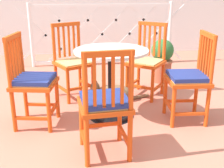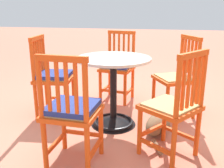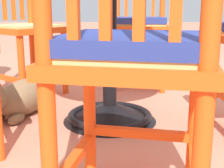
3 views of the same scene
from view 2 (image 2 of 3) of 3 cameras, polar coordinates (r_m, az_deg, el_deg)
The scene contains 8 objects.
ground_plane at distance 2.98m, azimuth -2.57°, elevation -7.46°, with size 24.00×24.00×0.00m, color #C6755B.
cafe_table at distance 2.72m, azimuth 0.31°, elevation -3.38°, with size 0.76×0.76×0.73m.
orange_chair_near_fence at distance 2.01m, azimuth -8.78°, elevation -6.10°, with size 0.42×0.42×0.91m.
orange_chair_facing_out at distance 2.15m, azimuth 13.31°, elevation -5.22°, with size 0.56×0.56×0.91m.
orange_chair_at_corner at distance 3.03m, azimuth 14.10°, elevation 1.14°, with size 0.54×0.54×0.91m.
orange_chair_by_planter at distance 3.43m, azimuth 1.23°, elevation 3.71°, with size 0.46×0.46×0.91m.
orange_chair_tucked_in at distance 3.01m, azimuth -12.96°, elevation 1.41°, with size 0.44×0.44×0.91m.
tabby_cat at distance 2.69m, azimuth 10.30°, elevation -8.26°, with size 0.74×0.31×0.23m.
Camera 2 is at (2.64, 0.66, 1.22)m, focal length 41.51 mm.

